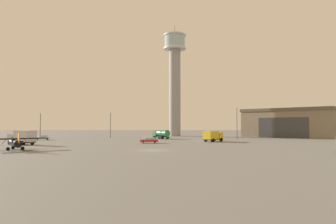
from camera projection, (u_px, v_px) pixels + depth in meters
ground_plane at (154, 150)px, 51.86m from camera, size 400.00×400.00×0.00m
control_tower at (175, 74)px, 118.48m from camera, size 8.90×8.90×44.45m
hangar at (292, 123)px, 108.07m from camera, size 36.92×35.41×10.17m
airplane_black at (15, 142)px, 51.61m from camera, size 9.26×8.00×3.07m
truck_fuel_tanker_green at (161, 134)px, 93.78m from camera, size 5.82×6.62×2.84m
truck_box_yellow at (213, 136)px, 78.06m from camera, size 5.87×6.46×2.82m
truck_box_silver at (23, 137)px, 65.89m from camera, size 7.19×5.37×3.20m
car_white at (43, 137)px, 87.37m from camera, size 4.41×3.50×1.37m
car_red at (149, 140)px, 71.90m from camera, size 4.47×2.62×1.37m
light_post_west at (40, 123)px, 100.58m from camera, size 0.44×0.44×8.61m
light_post_east at (110, 122)px, 101.59m from camera, size 0.44×0.44×8.83m
light_post_north at (237, 120)px, 92.04m from camera, size 0.44×0.44×10.13m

